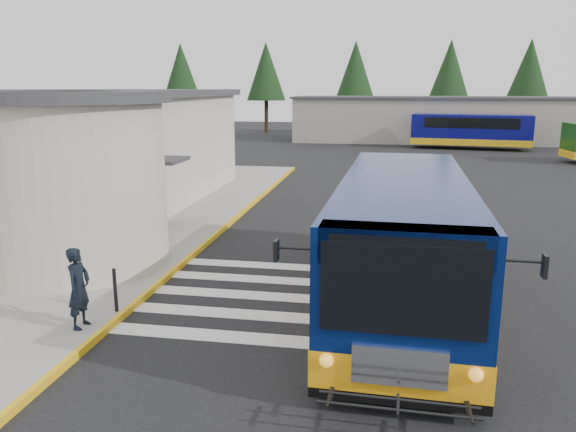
% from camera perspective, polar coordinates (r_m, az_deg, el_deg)
% --- Properties ---
extents(ground, '(140.00, 140.00, 0.00)m').
position_cam_1_polar(ground, '(14.59, 2.96, -7.32)').
color(ground, black).
rests_on(ground, ground).
extents(sidewalk, '(10.00, 34.00, 0.15)m').
position_cam_1_polar(sidewalk, '(21.14, -20.58, -1.51)').
color(sidewalk, gray).
rests_on(sidewalk, ground).
extents(curb_strip, '(0.12, 34.00, 0.16)m').
position_cam_1_polar(curb_strip, '(19.14, -7.67, -2.22)').
color(curb_strip, gold).
rests_on(curb_strip, ground).
extents(station_building, '(12.70, 18.70, 4.80)m').
position_cam_1_polar(station_building, '(24.12, -21.39, 6.15)').
color(station_building, '#B6AF9A').
rests_on(station_building, ground).
extents(crosswalk, '(8.00, 5.35, 0.01)m').
position_cam_1_polar(crosswalk, '(13.92, 0.49, -8.31)').
color(crosswalk, silver).
rests_on(crosswalk, ground).
extents(depot_building, '(26.40, 8.40, 4.20)m').
position_cam_1_polar(depot_building, '(55.85, 14.60, 9.52)').
color(depot_building, gray).
rests_on(depot_building, ground).
extents(tree_line, '(58.40, 4.40, 10.00)m').
position_cam_1_polar(tree_line, '(63.79, 14.55, 14.10)').
color(tree_line, black).
rests_on(tree_line, ground).
extents(transit_bus, '(3.93, 10.86, 3.04)m').
position_cam_1_polar(transit_bus, '(13.35, 11.53, -2.95)').
color(transit_bus, '#06164D').
rests_on(transit_bus, ground).
extents(pedestrian_a, '(0.43, 0.64, 1.72)m').
position_cam_1_polar(pedestrian_a, '(12.44, -20.48, -6.86)').
color(pedestrian_a, black).
rests_on(pedestrian_a, sidewalk).
extents(pedestrian_b, '(0.91, 0.94, 1.53)m').
position_cam_1_polar(pedestrian_b, '(16.94, -23.13, -2.25)').
color(pedestrian_b, black).
rests_on(pedestrian_b, sidewalk).
extents(bollard, '(0.08, 0.08, 1.00)m').
position_cam_1_polar(bollard, '(13.15, -17.14, -7.21)').
color(bollard, black).
rests_on(bollard, sidewalk).
extents(far_bus_a, '(9.85, 4.07, 2.47)m').
position_cam_1_polar(far_bus_a, '(49.64, 18.08, 8.34)').
color(far_bus_a, '#080860').
rests_on(far_bus_a, ground).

